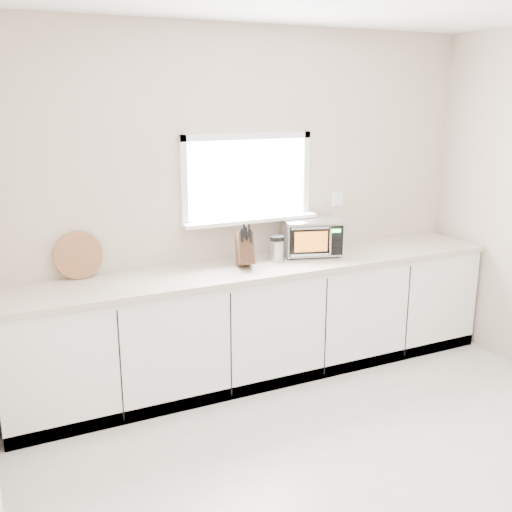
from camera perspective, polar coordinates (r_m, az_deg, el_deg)
ground at (r=3.72m, az=13.11°, el=-21.33°), size 4.00×4.00×0.00m
back_wall at (r=4.78m, az=-0.93°, el=5.21°), size 4.00×0.17×2.70m
cabinets at (r=4.77m, az=0.61°, el=-6.35°), size 3.92×0.60×0.88m
countertop at (r=4.61m, az=0.68°, el=-1.06°), size 3.92×0.64×0.04m
microwave at (r=4.89m, az=5.26°, el=1.91°), size 0.53×0.46×0.29m
knife_block at (r=4.51m, az=-1.08°, el=0.77°), size 0.16×0.26×0.34m
cutting_board at (r=4.40m, az=-16.57°, el=0.07°), size 0.34×0.08×0.34m
coffee_grinder at (r=4.69m, az=2.00°, el=0.74°), size 0.13×0.13×0.20m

